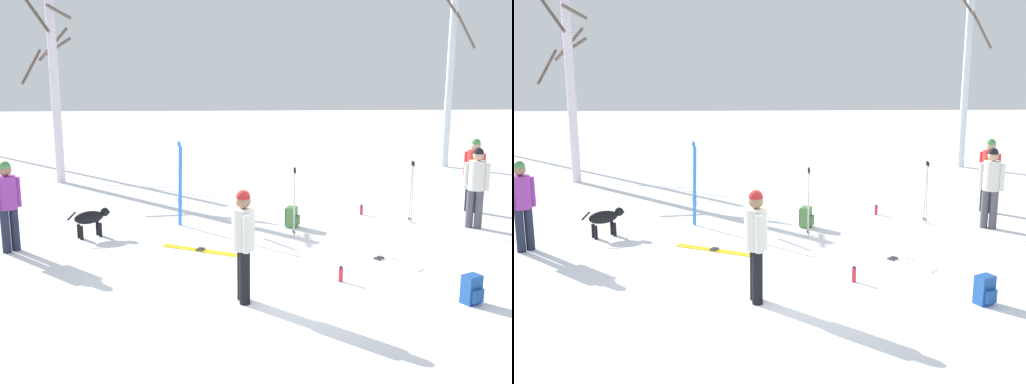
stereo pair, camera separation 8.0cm
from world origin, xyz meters
The scene contains 17 objects.
ground_plane centered at (0.00, 0.00, 0.00)m, with size 60.00×60.00×0.00m, color white.
person_0 centered at (4.93, 4.60, 0.98)m, with size 0.37×0.42×1.72m.
person_1 centered at (-4.80, 2.00, 0.98)m, with size 0.40×0.39×1.72m.
person_2 centered at (-0.51, -0.63, 0.98)m, with size 0.34×0.51×1.72m.
person_3 centered at (4.46, 3.24, 0.98)m, with size 0.47×0.34×1.72m.
dog centered at (-3.49, 2.89, 0.39)m, with size 0.78×0.52×0.57m.
ski_pair_planted_0 centered at (-1.75, 3.64, 0.91)m, with size 0.14×0.22×1.82m.
ski_pair_lying_0 centered at (1.94, 1.25, 0.01)m, with size 1.35×1.45×0.05m.
ski_pair_lying_1 centered at (-1.22, 1.86, 0.01)m, with size 1.59×0.90×0.05m.
ski_poles_0 centered at (0.60, 2.83, 0.75)m, with size 0.07×0.22×1.40m.
ski_poles_1 centered at (3.24, 3.73, 0.73)m, with size 0.07×0.22×1.36m.
backpack_0 centered at (2.88, -0.85, 0.21)m, with size 0.32×0.34×0.44m.
backpack_1 centered at (0.62, 3.45, 0.21)m, with size 0.33×0.31×0.44m.
water_bottle_0 centered at (2.31, 4.43, 0.11)m, with size 0.07×0.07×0.23m.
water_bottle_1 centered at (1.09, 0.14, 0.12)m, with size 0.07×0.07×0.26m.
birch_tree_1 centered at (-5.53, 8.44, 2.70)m, with size 1.39×1.56×5.32m.
birch_tree_2 centered at (6.24, 10.42, 3.40)m, with size 1.38×1.16×6.58m.
Camera 1 is at (-0.71, -9.64, 3.70)m, focal length 44.86 mm.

